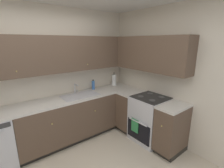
% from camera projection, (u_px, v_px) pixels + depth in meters
% --- Properties ---
extents(wall_back, '(4.08, 0.05, 2.58)m').
position_uv_depth(wall_back, '(36.00, 78.00, 2.99)').
color(wall_back, beige).
rests_on(wall_back, ground_plane).
extents(wall_right, '(0.05, 3.38, 2.58)m').
position_uv_depth(wall_right, '(179.00, 79.00, 2.93)').
color(wall_right, beige).
rests_on(wall_right, ground_plane).
extents(lower_cabinets_back, '(1.91, 0.62, 0.86)m').
position_uv_depth(lower_cabinets_back, '(69.00, 120.00, 3.22)').
color(lower_cabinets_back, brown).
rests_on(lower_cabinets_back, ground_plane).
extents(countertop_back, '(3.12, 0.60, 0.03)m').
position_uv_depth(countertop_back, '(67.00, 99.00, 3.10)').
color(countertop_back, beige).
rests_on(countertop_back, lower_cabinets_back).
extents(lower_cabinets_right, '(0.62, 1.36, 0.86)m').
position_uv_depth(lower_cabinets_right, '(149.00, 120.00, 3.23)').
color(lower_cabinets_right, brown).
rests_on(lower_cabinets_right, ground_plane).
extents(countertop_right, '(0.60, 1.36, 0.03)m').
position_uv_depth(countertop_right, '(150.00, 99.00, 3.11)').
color(countertop_right, beige).
rests_on(countertop_right, lower_cabinets_right).
extents(oven_range, '(0.68, 0.62, 1.05)m').
position_uv_depth(oven_range, '(150.00, 118.00, 3.23)').
color(oven_range, silver).
rests_on(oven_range, ground_plane).
extents(upper_cabinets_back, '(2.80, 0.34, 0.66)m').
position_uv_depth(upper_cabinets_back, '(52.00, 55.00, 2.90)').
color(upper_cabinets_back, brown).
extents(upper_cabinets_right, '(0.32, 1.91, 0.66)m').
position_uv_depth(upper_cabinets_right, '(144.00, 53.00, 3.23)').
color(upper_cabinets_right, brown).
extents(sink, '(0.72, 0.40, 0.10)m').
position_uv_depth(sink, '(80.00, 97.00, 3.24)').
color(sink, '#B7B7BC').
rests_on(sink, countertop_back).
extents(faucet, '(0.07, 0.16, 0.20)m').
position_uv_depth(faucet, '(75.00, 87.00, 3.36)').
color(faucet, silver).
rests_on(faucet, countertop_back).
extents(soap_bottle, '(0.07, 0.07, 0.22)m').
position_uv_depth(soap_bottle, '(93.00, 85.00, 3.63)').
color(soap_bottle, '#3F72BF').
rests_on(soap_bottle, countertop_back).
extents(paper_towel_roll, '(0.11, 0.11, 0.33)m').
position_uv_depth(paper_towel_roll, '(114.00, 80.00, 3.95)').
color(paper_towel_roll, white).
rests_on(paper_towel_roll, countertop_back).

